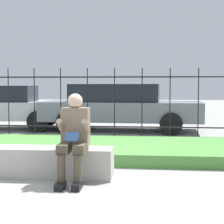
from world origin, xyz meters
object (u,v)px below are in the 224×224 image
object	(u,v)px
stone_bench	(25,163)
person_seated_reader	(74,135)
car_parked_left	(1,106)
car_parked_center	(120,106)

from	to	relation	value
stone_bench	person_seated_reader	distance (m)	0.97
person_seated_reader	car_parked_left	xyz separation A→B (m)	(-3.58, 6.10, 0.04)
person_seated_reader	car_parked_left	bearing A→B (deg)	120.39
person_seated_reader	car_parked_center	size ratio (longest dim) A/B	0.26
stone_bench	person_seated_reader	world-z (taller)	person_seated_reader
stone_bench	car_parked_left	xyz separation A→B (m)	(-2.78, 5.84, 0.52)
stone_bench	person_seated_reader	bearing A→B (deg)	-18.39
car_parked_center	car_parked_left	distance (m)	3.72
stone_bench	car_parked_center	bearing A→B (deg)	80.81
person_seated_reader	stone_bench	bearing A→B (deg)	161.61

